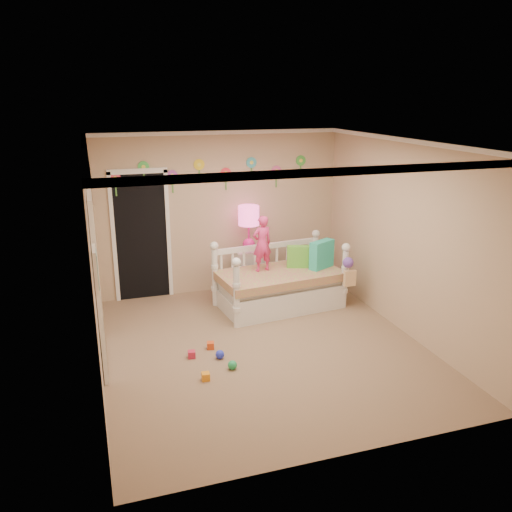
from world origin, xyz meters
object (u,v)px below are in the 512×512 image
object	(u,v)px
nightstand	(249,271)
table_lamp	(249,221)
daybed	(279,275)
child	(262,244)

from	to	relation	value
nightstand	table_lamp	bearing A→B (deg)	2.40
daybed	nightstand	xyz separation A→B (m)	(-0.26, 0.72, -0.15)
child	table_lamp	distance (m)	0.64
nightstand	child	bearing A→B (deg)	-85.32
nightstand	table_lamp	distance (m)	0.84
nightstand	daybed	bearing A→B (deg)	-67.41
daybed	table_lamp	size ratio (longest dim) A/B	2.56
child	nightstand	world-z (taller)	child
daybed	child	bearing A→B (deg)	147.81
daybed	table_lamp	bearing A→B (deg)	103.75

